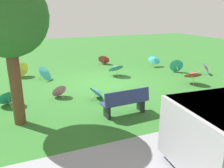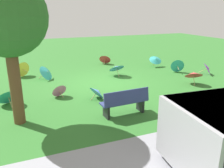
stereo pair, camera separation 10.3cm
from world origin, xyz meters
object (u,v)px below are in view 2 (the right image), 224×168
parasol_blue_1 (97,92)px  parasol_teal_1 (8,96)px  parasol_red_0 (105,59)px  parasol_teal_0 (177,65)px  parasol_purple_0 (208,68)px  parasol_yellow_0 (22,69)px  parasol_blue_0 (116,67)px  parasol_red_1 (194,74)px  shade_tree (7,18)px  park_bench (125,102)px  parasol_pink_0 (59,90)px  parasol_teal_2 (47,73)px  parasol_teal_4 (156,59)px

parasol_blue_1 → parasol_teal_1: (3.23, -0.63, 0.06)m
parasol_red_0 → parasol_teal_0: parasol_teal_0 is taller
parasol_purple_0 → parasol_teal_0: 1.61m
parasol_yellow_0 → parasol_blue_0: bearing=158.8°
parasol_red_1 → parasol_teal_1: parasol_red_1 is taller
shade_tree → parasol_teal_0: (-8.41, -3.36, -2.75)m
parasol_blue_0 → parasol_blue_1: 3.46m
park_bench → parasol_blue_1: (0.35, -1.78, -0.18)m
parasol_red_0 → parasol_pink_0: (3.87, 5.03, -0.04)m
parasol_pink_0 → parasol_teal_2: bearing=-87.7°
parasol_blue_1 → parasol_yellow_0: bearing=-60.6°
parasol_purple_0 → parasol_teal_4: 3.09m
parasol_yellow_0 → parasol_teal_2: (-1.12, 1.12, -0.03)m
parasol_blue_0 → parasol_teal_0: (-3.50, 0.50, -0.09)m
shade_tree → parasol_red_1: shade_tree is taller
parasol_purple_0 → parasol_red_1: 2.23m
parasol_blue_1 → parasol_teal_0: (-5.51, -2.31, 0.09)m
park_bench → parasol_red_0: 7.89m
park_bench → parasol_pink_0: bearing=-56.2°
parasol_teal_4 → park_bench: bearing=50.0°
parasol_blue_1 → parasol_red_1: 4.77m
park_bench → parasol_yellow_0: (2.95, -6.39, -0.07)m
parasol_purple_0 → parasol_teal_0: parasol_teal_0 is taller
parasol_blue_0 → parasol_teal_1: size_ratio=0.98×
parasol_yellow_0 → parasol_blue_1: size_ratio=1.06×
parasol_purple_0 → parasol_teal_4: parasol_teal_4 is taller
parasol_yellow_0 → parasol_red_1: 8.63m
parasol_teal_0 → parasol_red_1: bearing=71.2°
shade_tree → parasol_blue_0: (-4.91, -3.87, -2.66)m
parasol_blue_0 → parasol_red_0: size_ratio=0.97×
parasol_blue_0 → parasol_red_1: parasol_red_1 is taller
parasol_red_1 → parasol_pink_0: parasol_red_1 is taller
parasol_teal_0 → parasol_red_1: 2.33m
parasol_purple_0 → parasol_teal_4: (1.63, -2.62, 0.12)m
parasol_teal_2 → parasol_blue_1: bearing=113.0°
parasol_purple_0 → parasol_red_0: parasol_purple_0 is taller
parasol_teal_4 → parasol_purple_0: bearing=122.0°
shade_tree → parasol_red_0: (-5.40, -6.86, -2.80)m
shade_tree → parasol_teal_0: shade_tree is taller
shade_tree → parasol_teal_2: 5.50m
parasol_pink_0 → shade_tree: bearing=50.3°
park_bench → shade_tree: (3.24, -0.73, 2.66)m
parasol_teal_1 → parasol_teal_4: bearing=-158.9°
parasol_red_0 → parasol_teal_4: (-2.56, 1.97, 0.14)m
parasol_purple_0 → parasol_teal_1: parasol_purple_0 is taller
shade_tree → parasol_red_1: size_ratio=4.13×
parasol_teal_0 → parasol_teal_2: bearing=-9.5°
parasol_teal_2 → parasol_yellow_0: bearing=-44.9°
park_bench → parasol_red_1: size_ratio=1.56×
shade_tree → parasol_teal_1: 3.27m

